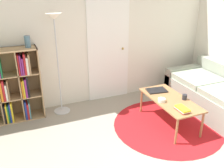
# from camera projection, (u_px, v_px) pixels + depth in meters

# --- Properties ---
(wall_back) EXTENTS (7.55, 0.11, 2.60)m
(wall_back) POSITION_uv_depth(u_px,v_px,m) (97.00, 35.00, 4.57)
(wall_back) COLOR silver
(wall_back) RESTS_ON ground_plane
(rug) EXTENTS (1.78, 1.78, 0.01)m
(rug) POSITION_uv_depth(u_px,v_px,m) (167.00, 125.00, 4.14)
(rug) COLOR #B2191E
(rug) RESTS_ON ground_plane
(bookshelf) EXTENTS (1.01, 0.34, 1.23)m
(bookshelf) POSITION_uv_depth(u_px,v_px,m) (7.00, 87.00, 4.09)
(bookshelf) COLOR tan
(bookshelf) RESTS_ON ground_plane
(floor_lamp) EXTENTS (0.29, 0.29, 1.75)m
(floor_lamp) POSITION_uv_depth(u_px,v_px,m) (55.00, 36.00, 4.03)
(floor_lamp) COLOR #B7B7BC
(floor_lamp) RESTS_ON ground_plane
(couch) EXTENTS (0.93, 1.84, 0.77)m
(couch) POSITION_uv_depth(u_px,v_px,m) (217.00, 96.00, 4.53)
(couch) COLOR gray
(couch) RESTS_ON ground_plane
(coffee_table) EXTENTS (0.54, 1.13, 0.46)m
(coffee_table) POSITION_uv_depth(u_px,v_px,m) (170.00, 101.00, 4.03)
(coffee_table) COLOR #996B42
(coffee_table) RESTS_ON ground_plane
(laptop) EXTENTS (0.36, 0.27, 0.02)m
(laptop) POSITION_uv_depth(u_px,v_px,m) (157.00, 90.00, 4.30)
(laptop) COLOR black
(laptop) RESTS_ON coffee_table
(bowl) EXTENTS (0.12, 0.12, 0.05)m
(bowl) POSITION_uv_depth(u_px,v_px,m) (162.00, 100.00, 3.92)
(bowl) COLOR silver
(bowl) RESTS_ON coffee_table
(book_stack_on_table) EXTENTS (0.12, 0.24, 0.06)m
(book_stack_on_table) POSITION_uv_depth(u_px,v_px,m) (182.00, 109.00, 3.65)
(book_stack_on_table) COLOR #B21E23
(book_stack_on_table) RESTS_ON coffee_table
(cup) EXTENTS (0.08, 0.08, 0.09)m
(cup) POSITION_uv_depth(u_px,v_px,m) (185.00, 97.00, 3.98)
(cup) COLOR #28282D
(cup) RESTS_ON coffee_table
(vase_on_shelf) EXTENTS (0.09, 0.09, 0.19)m
(vase_on_shelf) POSITION_uv_depth(u_px,v_px,m) (28.00, 42.00, 3.94)
(vase_on_shelf) COLOR slate
(vase_on_shelf) RESTS_ON bookshelf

